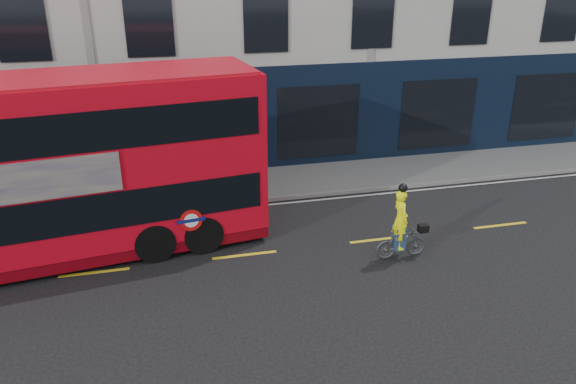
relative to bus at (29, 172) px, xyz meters
name	(u,v)px	position (x,y,z in m)	size (l,w,h in m)	color
ground	(90,304)	(1.36, -2.64, -2.53)	(120.00, 120.00, 0.00)	black
pavement	(105,197)	(1.36, 3.86, -2.47)	(60.00, 3.00, 0.12)	slate
kerb	(102,215)	(1.36, 2.36, -2.47)	(60.00, 0.12, 0.13)	gray
road_edge_line	(102,221)	(1.36, 2.06, -2.53)	(58.00, 0.10, 0.01)	silver
lane_dashes	(94,272)	(1.36, -1.14, -2.53)	(58.00, 0.12, 0.01)	gold
bus	(29,172)	(0.00, 0.00, 0.00)	(12.49, 4.40, 4.94)	red
cyclist	(401,232)	(9.50, -2.24, -1.77)	(1.48, 0.61, 2.20)	#4B4D50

